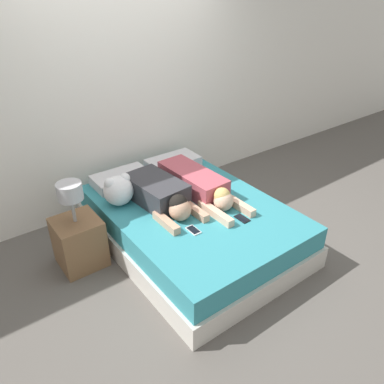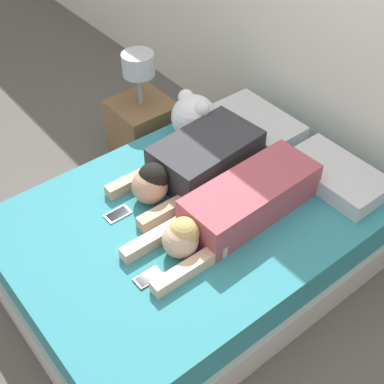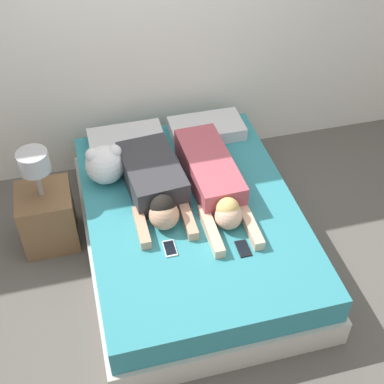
% 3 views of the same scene
% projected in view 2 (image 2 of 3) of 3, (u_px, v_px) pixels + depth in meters
% --- Properties ---
extents(ground_plane, '(12.00, 12.00, 0.00)m').
position_uv_depth(ground_plane, '(192.00, 262.00, 3.27)').
color(ground_plane, '#5B5651').
extents(wall_back, '(12.00, 0.06, 2.60)m').
position_uv_depth(wall_back, '(362.00, 4.00, 2.93)').
color(wall_back, white).
rests_on(wall_back, ground_plane).
extents(bed, '(1.53, 2.08, 0.44)m').
position_uv_depth(bed, '(192.00, 238.00, 3.13)').
color(bed, beige).
rests_on(bed, ground_plane).
extents(pillow_head_left, '(0.59, 0.34, 0.11)m').
position_uv_depth(pillow_head_left, '(257.00, 123.00, 3.50)').
color(pillow_head_left, silver).
rests_on(pillow_head_left, bed).
extents(pillow_head_right, '(0.59, 0.34, 0.11)m').
position_uv_depth(pillow_head_right, '(336.00, 175.00, 3.12)').
color(pillow_head_right, silver).
rests_on(pillow_head_right, bed).
extents(person_left, '(0.43, 0.92, 0.24)m').
position_uv_depth(person_left, '(193.00, 163.00, 3.11)').
color(person_left, '#333338').
rests_on(person_left, bed).
extents(person_right, '(0.34, 1.16, 0.22)m').
position_uv_depth(person_right, '(236.00, 206.00, 2.86)').
color(person_right, '#B24C59').
rests_on(person_right, bed).
extents(cell_phone_left, '(0.08, 0.14, 0.01)m').
position_uv_depth(cell_phone_left, '(118.00, 214.00, 2.95)').
color(cell_phone_left, silver).
rests_on(cell_phone_left, bed).
extents(cell_phone_right, '(0.08, 0.14, 0.01)m').
position_uv_depth(cell_phone_right, '(148.00, 278.00, 2.63)').
color(cell_phone_right, black).
rests_on(cell_phone_right, bed).
extents(plush_toy, '(0.29, 0.29, 0.30)m').
position_uv_depth(plush_toy, '(194.00, 116.00, 3.38)').
color(plush_toy, white).
rests_on(plush_toy, bed).
extents(nightstand, '(0.40, 0.40, 0.85)m').
position_uv_depth(nightstand, '(143.00, 125.00, 3.82)').
color(nightstand, brown).
rests_on(nightstand, ground_plane).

